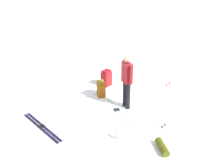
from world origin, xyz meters
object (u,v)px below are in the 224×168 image
at_px(ski_pair_far, 117,110).
at_px(backpack_bright, 106,78).
at_px(skier_standing, 127,79).
at_px(backpack_large_dark, 101,89).
at_px(ski_poles_planted_near, 166,104).
at_px(ski_pair_near, 42,127).
at_px(sleeping_mat_rolled, 162,147).
at_px(thermos_bottle, 117,134).

height_order(ski_pair_far, backpack_bright, backpack_bright).
relative_size(skier_standing, backpack_bright, 2.84).
xyz_separation_m(ski_pair_far, backpack_large_dark, (-0.05, -1.09, 0.25)).
xyz_separation_m(ski_pair_far, backpack_bright, (-0.59, -1.69, 0.28)).
relative_size(ski_pair_far, backpack_bright, 3.00).
height_order(backpack_large_dark, backpack_bright, backpack_bright).
bearing_deg(skier_standing, backpack_large_dark, -72.54).
xyz_separation_m(backpack_large_dark, backpack_bright, (-0.54, -0.60, 0.03)).
bearing_deg(ski_poles_planted_near, ski_pair_far, -65.42).
bearing_deg(ski_pair_near, sleeping_mat_rolled, 132.91).
xyz_separation_m(ski_poles_planted_near, thermos_bottle, (1.35, -0.24, -0.61)).
height_order(backpack_large_dark, ski_poles_planted_near, ski_poles_planted_near).
bearing_deg(backpack_large_dark, skier_standing, 107.46).
distance_m(skier_standing, ski_poles_planted_near, 1.49).
relative_size(backpack_large_dark, sleeping_mat_rolled, 0.98).
bearing_deg(skier_standing, thermos_bottle, 48.18).
xyz_separation_m(backpack_bright, ski_poles_planted_near, (-0.05, 3.10, 0.45)).
relative_size(backpack_bright, thermos_bottle, 2.30).
relative_size(ski_pair_near, ski_poles_planted_near, 1.35).
height_order(skier_standing, sleeping_mat_rolled, skier_standing).
bearing_deg(ski_poles_planted_near, backpack_large_dark, -76.57).
height_order(ski_pair_near, sleeping_mat_rolled, sleeping_mat_rolled).
xyz_separation_m(skier_standing, ski_poles_planted_near, (-0.27, 1.45, -0.21)).
height_order(backpack_bright, thermos_bottle, backpack_bright).
xyz_separation_m(skier_standing, backpack_bright, (-0.22, -1.65, -0.66)).
bearing_deg(thermos_bottle, backpack_bright, -114.48).
height_order(sleeping_mat_rolled, thermos_bottle, thermos_bottle).
bearing_deg(ski_pair_far, sleeping_mat_rolled, 89.96).
bearing_deg(backpack_large_dark, ski_pair_near, 19.28).
distance_m(backpack_large_dark, backpack_bright, 0.81).
bearing_deg(ski_poles_planted_near, backpack_bright, -89.06).
relative_size(ski_poles_planted_near, thermos_bottle, 5.16).
distance_m(ski_pair_near, backpack_bright, 3.16).
height_order(ski_pair_far, thermos_bottle, thermos_bottle).
bearing_deg(ski_pair_far, thermos_bottle, 58.72).
distance_m(skier_standing, backpack_large_dark, 1.29).
bearing_deg(thermos_bottle, ski_pair_far, -121.28).
bearing_deg(ski_poles_planted_near, skier_standing, -79.55).
relative_size(skier_standing, ski_pair_near, 0.94).
height_order(backpack_large_dark, thermos_bottle, backpack_large_dark).
bearing_deg(skier_standing, ski_pair_far, 6.86).
xyz_separation_m(backpack_large_dark, ski_poles_planted_near, (-0.60, 2.49, 0.48)).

